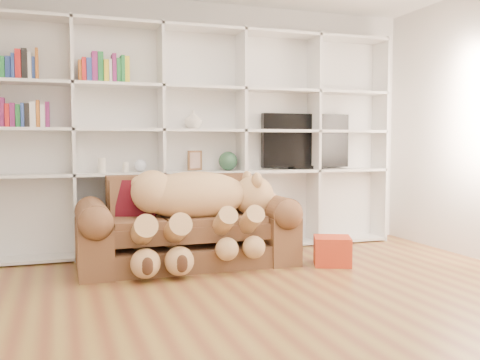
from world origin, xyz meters
name	(u,v)px	position (x,y,z in m)	size (l,w,h in m)	color
floor	(290,315)	(0.00, 0.00, 0.00)	(5.00, 5.00, 0.00)	brown
wall_back	(198,126)	(0.00, 2.50, 1.35)	(5.00, 0.02, 2.70)	silver
bookshelf	(179,130)	(-0.24, 2.36, 1.31)	(4.43, 0.35, 2.40)	silver
sofa	(187,231)	(-0.32, 1.71, 0.32)	(2.02, 0.87, 0.85)	brown
teddy_bear	(198,205)	(-0.25, 1.54, 0.59)	(1.52, 0.83, 0.88)	tan
throw_pillow	(137,200)	(-0.77, 1.85, 0.62)	(0.37, 0.12, 0.37)	#510D19
gift_box	(332,251)	(0.99, 1.24, 0.14)	(0.34, 0.32, 0.27)	red
tv	(306,142)	(1.25, 2.35, 1.18)	(1.07, 0.18, 0.63)	black
picture_frame	(195,160)	(-0.08, 2.30, 0.98)	(0.17, 0.03, 0.21)	brown
green_vase	(228,161)	(0.29, 2.30, 0.97)	(0.21, 0.21, 0.21)	#2B5339
figurine_tall	(102,165)	(-1.05, 2.30, 0.94)	(0.07, 0.07, 0.15)	beige
figurine_short	(126,167)	(-0.81, 2.30, 0.92)	(0.06, 0.06, 0.11)	beige
snow_globe	(140,165)	(-0.66, 2.30, 0.93)	(0.13, 0.13, 0.13)	silver
shelf_vase	(193,120)	(-0.10, 2.30, 1.41)	(0.19, 0.19, 0.19)	beige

